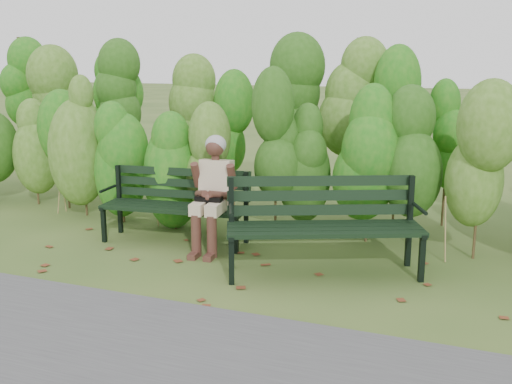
% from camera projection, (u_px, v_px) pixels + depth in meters
% --- Properties ---
extents(ground, '(80.00, 80.00, 0.00)m').
position_uv_depth(ground, '(243.00, 272.00, 6.03)').
color(ground, '#365520').
extents(footpath, '(60.00, 2.50, 0.01)m').
position_uv_depth(footpath, '(119.00, 377.00, 4.02)').
color(footpath, '#474749').
rests_on(footpath, ground).
extents(hedge_band, '(11.04, 1.67, 2.42)m').
position_uv_depth(hedge_band, '(300.00, 128.00, 7.45)').
color(hedge_band, '#47381E').
rests_on(hedge_band, ground).
extents(leaf_litter, '(5.87, 2.11, 0.01)m').
position_uv_depth(leaf_litter, '(255.00, 269.00, 6.08)').
color(leaf_litter, brown).
rests_on(leaf_litter, ground).
extents(bench_left, '(1.73, 0.73, 0.84)m').
position_uv_depth(bench_left, '(177.00, 199.00, 6.96)').
color(bench_left, black).
rests_on(bench_left, ground).
extents(bench_right, '(1.99, 1.32, 0.95)m').
position_uv_depth(bench_right, '(323.00, 217.00, 5.92)').
color(bench_right, black).
rests_on(bench_right, ground).
extents(seated_woman, '(0.53, 0.77, 1.27)m').
position_uv_depth(seated_woman, '(213.00, 187.00, 6.63)').
color(seated_woman, beige).
rests_on(seated_woman, ground).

